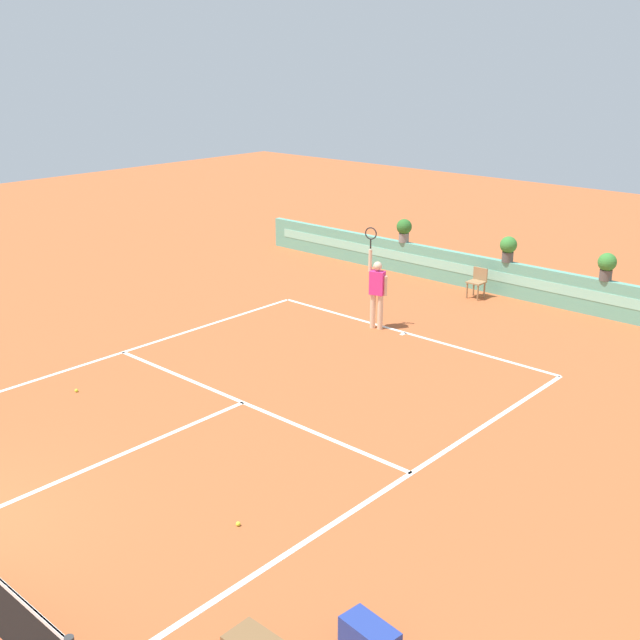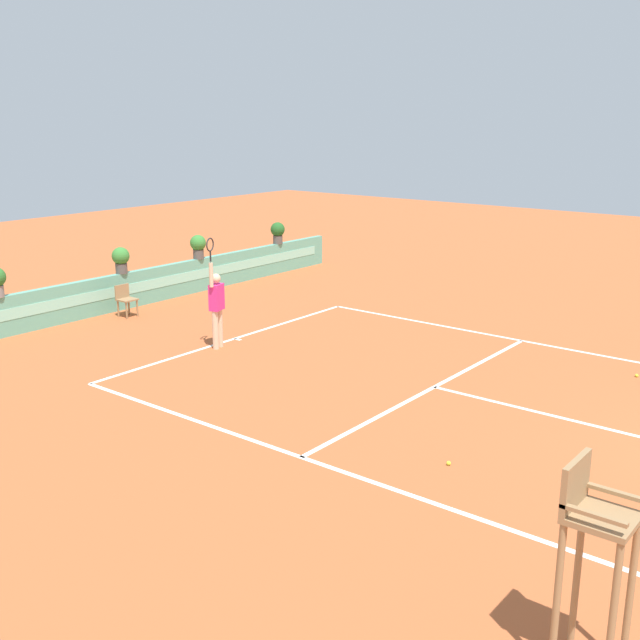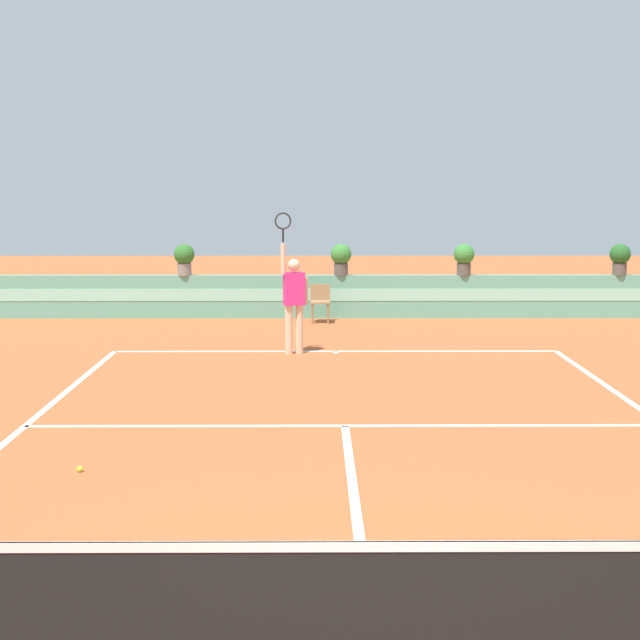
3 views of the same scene
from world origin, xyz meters
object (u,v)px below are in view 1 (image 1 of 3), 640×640
at_px(tennis_ball_near_baseline, 76,390).
at_px(potted_plant_right, 607,265).
at_px(tennis_ball_mid_court, 238,524).
at_px(gear_bag, 370,638).
at_px(potted_plant_left, 404,229).
at_px(potted_plant_centre, 508,247).
at_px(ball_kid_chair, 478,281).
at_px(tennis_player, 377,289).

xyz_separation_m(tennis_ball_near_baseline, potted_plant_right, (6.00, 11.94, 1.38)).
xyz_separation_m(tennis_ball_near_baseline, tennis_ball_mid_court, (6.02, -1.00, 0.00)).
relative_size(gear_bag, potted_plant_left, 0.97).
bearing_deg(tennis_ball_mid_court, potted_plant_centre, 102.52).
relative_size(ball_kid_chair, tennis_player, 0.33).
bearing_deg(tennis_player, tennis_ball_near_baseline, -106.63).
xyz_separation_m(ball_kid_chair, potted_plant_right, (3.33, 0.73, 0.93)).
height_order(tennis_ball_mid_court, potted_plant_right, potted_plant_right).
bearing_deg(tennis_player, ball_kid_chair, 82.72).
bearing_deg(gear_bag, potted_plant_left, 124.94).
height_order(gear_bag, potted_plant_right, potted_plant_right).
height_order(tennis_player, potted_plant_right, tennis_player).
height_order(tennis_ball_mid_court, potted_plant_left, potted_plant_left).
bearing_deg(potted_plant_left, potted_plant_right, 0.00).
bearing_deg(potted_plant_right, potted_plant_left, 180.00).
bearing_deg(tennis_player, tennis_ball_mid_court, -64.78).
height_order(potted_plant_right, potted_plant_left, same).
relative_size(tennis_player, tennis_ball_mid_court, 38.01).
distance_m(tennis_ball_near_baseline, potted_plant_centre, 12.42).
height_order(potted_plant_centre, potted_plant_left, same).
bearing_deg(ball_kid_chair, tennis_ball_mid_court, -74.61).
distance_m(ball_kid_chair, tennis_ball_mid_court, 12.67).
bearing_deg(potted_plant_right, potted_plant_centre, 180.00).
distance_m(potted_plant_right, potted_plant_centre, 2.85).
bearing_deg(potted_plant_right, tennis_ball_near_baseline, -116.69).
bearing_deg(potted_plant_right, tennis_ball_mid_court, -89.89).
height_order(gear_bag, tennis_player, tennis_player).
bearing_deg(potted_plant_centre, tennis_ball_near_baseline, -104.79).
relative_size(gear_bag, tennis_ball_near_baseline, 10.29).
bearing_deg(ball_kid_chair, potted_plant_centre, 56.45).
bearing_deg(gear_bag, tennis_ball_near_baseline, 169.48).
xyz_separation_m(tennis_player, potted_plant_centre, (1.00, 4.72, 0.36)).
distance_m(tennis_ball_near_baseline, tennis_ball_mid_court, 6.11).
height_order(tennis_ball_near_baseline, potted_plant_centre, potted_plant_centre).
distance_m(ball_kid_chair, potted_plant_left, 3.36).
xyz_separation_m(ball_kid_chair, tennis_ball_mid_court, (3.36, -12.21, -0.44)).
xyz_separation_m(tennis_player, tennis_ball_mid_court, (3.87, -8.21, -1.02)).
bearing_deg(potted_plant_centre, tennis_ball_mid_court, -77.48).
bearing_deg(gear_bag, ball_kid_chair, 116.31).
height_order(ball_kid_chair, potted_plant_left, potted_plant_left).
xyz_separation_m(ball_kid_chair, tennis_player, (-0.51, -3.99, 0.57)).
height_order(ball_kid_chair, potted_plant_right, potted_plant_right).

